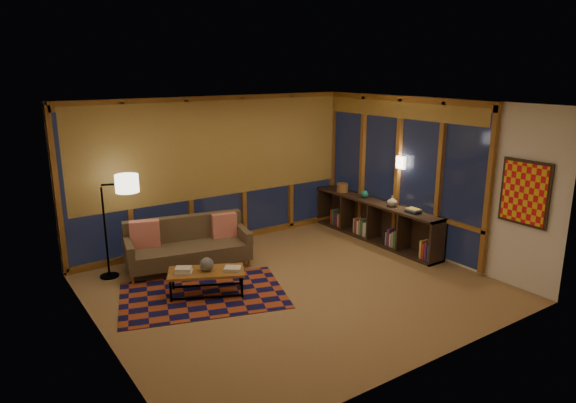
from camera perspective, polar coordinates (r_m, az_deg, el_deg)
floor at (r=7.76m, az=0.65°, el=-9.49°), size 5.50×5.00×0.01m
ceiling at (r=7.10m, az=0.72°, el=10.81°), size 5.50×5.00×0.01m
walls at (r=7.31m, az=0.68°, el=0.20°), size 5.51×5.01×2.70m
window_wall_back at (r=9.36m, az=-7.89°, el=3.28°), size 5.30×0.16×2.60m
window_wall_right at (r=9.48m, az=11.97°, el=3.24°), size 0.16×3.70×2.60m
wall_art at (r=8.03m, az=24.81°, el=0.87°), size 0.06×0.74×0.94m
wall_sconce at (r=9.29m, az=12.44°, el=4.25°), size 0.12×0.18×0.22m
sofa at (r=8.47m, az=-11.04°, el=-4.76°), size 2.06×1.16×0.79m
pillow_left at (r=8.47m, az=-15.62°, el=-3.40°), size 0.49×0.29×0.46m
pillow_right at (r=8.71m, az=-7.09°, el=-2.64°), size 0.43×0.21×0.41m
area_rug at (r=7.60m, az=-9.43°, el=-10.20°), size 2.67×2.18×0.01m
coffee_table at (r=7.57m, az=-9.02°, el=-8.87°), size 1.19×0.92×0.36m
book_stack_a at (r=7.50m, az=-11.58°, el=-7.41°), size 0.33×0.31×0.08m
book_stack_b at (r=7.46m, az=-6.21°, el=-7.38°), size 0.33×0.33×0.05m
ceramic_pot at (r=7.46m, az=-9.03°, el=-6.88°), size 0.27×0.27×0.20m
floor_lamp at (r=8.33m, az=-19.67°, el=-2.72°), size 0.62×0.49×1.62m
bookshelf at (r=9.79m, az=9.58°, el=-2.13°), size 0.40×3.04×0.76m
basket at (r=10.32m, az=6.06°, el=1.54°), size 0.28×0.28×0.17m
teal_bowl at (r=9.88m, az=8.49°, el=0.80°), size 0.19×0.19×0.15m
vase at (r=9.37m, az=11.50°, el=0.04°), size 0.23×0.23×0.19m
shelf_book_stack at (r=9.06m, az=13.74°, el=-0.99°), size 0.22×0.28×0.07m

